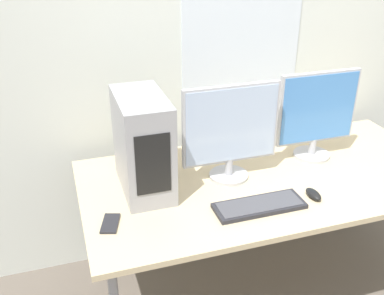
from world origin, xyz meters
The scene contains 8 objects.
wall_back centered at (0.00, 1.06, 1.35)m, with size 8.00×0.07×2.70m.
desk centered at (0.00, 0.47, 0.72)m, with size 1.90×0.93×0.76m.
pc_tower centered at (-0.63, 0.55, 1.00)m, with size 0.22×0.42×0.47m.
monitor_main centered at (-0.20, 0.52, 1.02)m, with size 0.49×0.20×0.49m.
monitor_right_near centered at (0.32, 0.59, 1.02)m, with size 0.45×0.20×0.48m.
keyboard centered at (-0.18, 0.22, 0.77)m, with size 0.42×0.15×0.02m.
mouse centered at (0.10, 0.22, 0.78)m, with size 0.05×0.11×0.03m.
cell_phone centered at (-0.84, 0.30, 0.77)m, with size 0.11×0.15×0.01m.
Camera 1 is at (-0.98, -1.30, 1.92)m, focal length 42.00 mm.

